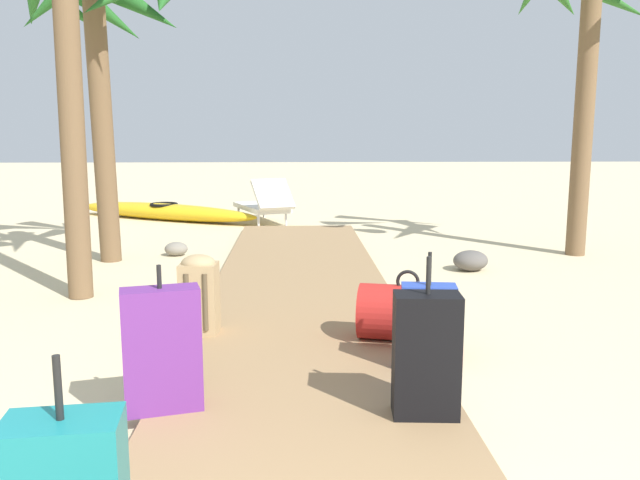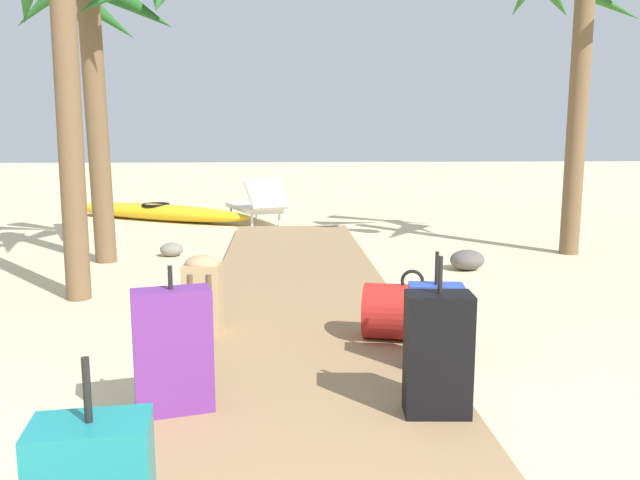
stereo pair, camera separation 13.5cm
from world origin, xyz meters
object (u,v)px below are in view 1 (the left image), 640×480
object	(u,v)px
lounge_chair	(264,204)
suitcase_purple	(162,350)
duffel_bag_red	(407,313)
suitcase_black	(426,355)
palm_tree_far_right	(598,0)
palm_tree_far_left	(101,14)
backpack_tan	(199,292)
suitcase_blue	(428,327)
kayak	(164,211)

from	to	relation	value
lounge_chair	suitcase_purple	bearing A→B (deg)	-91.24
duffel_bag_red	lounge_chair	distance (m)	6.69
suitcase_black	palm_tree_far_right	bearing A→B (deg)	58.08
lounge_chair	palm_tree_far_left	bearing A→B (deg)	-116.96
palm_tree_far_left	lounge_chair	distance (m)	4.42
backpack_tan	duffel_bag_red	world-z (taller)	backpack_tan
suitcase_black	backpack_tan	distance (m)	1.99
suitcase_black	lounge_chair	bearing A→B (deg)	98.74
duffel_bag_red	palm_tree_far_right	bearing A→B (deg)	51.18
lounge_chair	backpack_tan	bearing A→B (deg)	-91.53
suitcase_black	suitcase_blue	world-z (taller)	suitcase_black
palm_tree_far_left	palm_tree_far_right	xyz separation A→B (m)	(5.79, 0.20, 0.24)
suitcase_black	duffel_bag_red	world-z (taller)	suitcase_black
suitcase_black	lounge_chair	xyz separation A→B (m)	(-1.19, 7.77, -0.07)
palm_tree_far_left	suitcase_purple	bearing A→B (deg)	-71.44
backpack_tan	lounge_chair	bearing A→B (deg)	88.47
suitcase_blue	suitcase_purple	bearing A→B (deg)	-160.22
palm_tree_far_right	kayak	bearing A→B (deg)	148.91
suitcase_purple	kayak	xyz separation A→B (m)	(-1.64, 8.20, -0.26)
suitcase_black	palm_tree_far_right	size ratio (longest dim) A/B	0.22
palm_tree_far_right	lounge_chair	bearing A→B (deg)	143.76
suitcase_blue	backpack_tan	bearing A→B (deg)	152.52
suitcase_purple	lounge_chair	size ratio (longest dim) A/B	0.47
duffel_bag_red	suitcase_blue	size ratio (longest dim) A/B	1.02
kayak	palm_tree_far_right	bearing A→B (deg)	-31.09
palm_tree_far_left	duffel_bag_red	bearing A→B (deg)	-48.29
kayak	lounge_chair	bearing A→B (deg)	-16.94
backpack_tan	lounge_chair	xyz separation A→B (m)	(0.17, 6.32, -0.06)
duffel_bag_red	suitcase_purple	size ratio (longest dim) A/B	0.96
duffel_bag_red	lounge_chair	size ratio (longest dim) A/B	0.45
palm_tree_far_left	lounge_chair	xyz separation A→B (m)	(1.65, 3.24, -2.51)
suitcase_blue	kayak	xyz separation A→B (m)	(-3.15, 7.66, -0.20)
duffel_bag_red	lounge_chair	world-z (taller)	lounge_chair
suitcase_blue	palm_tree_far_right	distance (m)	5.65
suitcase_blue	lounge_chair	xyz separation A→B (m)	(-1.34, 7.11, -0.02)
duffel_bag_red	palm_tree_far_right	size ratio (longest dim) A/B	0.19
suitcase_blue	lounge_chair	size ratio (longest dim) A/B	0.44
kayak	suitcase_purple	bearing A→B (deg)	-78.70
suitcase_black	duffel_bag_red	xyz separation A→B (m)	(0.12, 1.21, -0.12)
duffel_bag_red	kayak	world-z (taller)	duffel_bag_red
backpack_tan	suitcase_purple	size ratio (longest dim) A/B	0.74
suitcase_black	palm_tree_far_right	xyz separation A→B (m)	(2.95, 4.73, 2.68)
suitcase_black	palm_tree_far_left	bearing A→B (deg)	122.10
suitcase_black	kayak	world-z (taller)	suitcase_black
suitcase_purple	suitcase_black	bearing A→B (deg)	-4.87
palm_tree_far_left	palm_tree_far_right	bearing A→B (deg)	1.99
palm_tree_far_left	lounge_chair	world-z (taller)	palm_tree_far_left
suitcase_black	palm_tree_far_left	world-z (taller)	palm_tree_far_left
suitcase_purple	lounge_chair	bearing A→B (deg)	88.76
palm_tree_far_left	palm_tree_far_right	size ratio (longest dim) A/B	0.92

